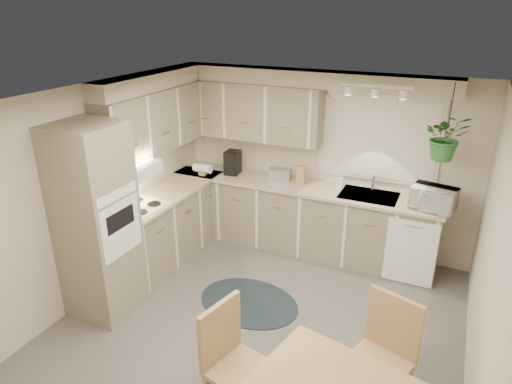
# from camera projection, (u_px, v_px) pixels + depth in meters

# --- Properties ---
(floor) EXTENTS (4.20, 4.20, 0.00)m
(floor) POSITION_uv_depth(u_px,v_px,m) (258.00, 327.00, 4.80)
(floor) COLOR #605A55
(floor) RESTS_ON ground
(ceiling) EXTENTS (4.20, 4.20, 0.00)m
(ceiling) POSITION_uv_depth(u_px,v_px,m) (258.00, 99.00, 3.89)
(ceiling) COLOR silver
(ceiling) RESTS_ON wall_back
(wall_back) EXTENTS (4.00, 0.04, 2.40)m
(wall_back) POSITION_uv_depth(u_px,v_px,m) (323.00, 161.00, 6.11)
(wall_back) COLOR beige
(wall_back) RESTS_ON floor
(wall_front) EXTENTS (4.00, 0.04, 2.40)m
(wall_front) POSITION_uv_depth(u_px,v_px,m) (104.00, 376.00, 2.58)
(wall_front) COLOR beige
(wall_front) RESTS_ON floor
(wall_left) EXTENTS (0.04, 4.20, 2.40)m
(wall_left) POSITION_uv_depth(u_px,v_px,m) (96.00, 192.00, 5.12)
(wall_left) COLOR beige
(wall_left) RESTS_ON floor
(wall_right) EXTENTS (0.04, 4.20, 2.40)m
(wall_right) POSITION_uv_depth(u_px,v_px,m) (490.00, 273.00, 3.57)
(wall_right) COLOR beige
(wall_right) RESTS_ON floor
(base_cab_left) EXTENTS (0.60, 1.85, 0.90)m
(base_cab_left) POSITION_uv_depth(u_px,v_px,m) (168.00, 225.00, 6.02)
(base_cab_left) COLOR gray
(base_cab_left) RESTS_ON floor
(base_cab_back) EXTENTS (3.60, 0.60, 0.90)m
(base_cab_back) POSITION_uv_depth(u_px,v_px,m) (299.00, 218.00, 6.22)
(base_cab_back) COLOR gray
(base_cab_back) RESTS_ON floor
(counter_left) EXTENTS (0.64, 1.89, 0.04)m
(counter_left) POSITION_uv_depth(u_px,v_px,m) (166.00, 192.00, 5.84)
(counter_left) COLOR #C2AE8D
(counter_left) RESTS_ON base_cab_left
(counter_back) EXTENTS (3.64, 0.64, 0.04)m
(counter_back) POSITION_uv_depth(u_px,v_px,m) (300.00, 186.00, 6.03)
(counter_back) COLOR #C2AE8D
(counter_back) RESTS_ON base_cab_back
(oven_stack) EXTENTS (0.65, 0.65, 2.10)m
(oven_stack) POSITION_uv_depth(u_px,v_px,m) (97.00, 222.00, 4.74)
(oven_stack) COLOR gray
(oven_stack) RESTS_ON floor
(wall_oven_face) EXTENTS (0.02, 0.56, 0.58)m
(wall_oven_face) POSITION_uv_depth(u_px,v_px,m) (121.00, 228.00, 4.61)
(wall_oven_face) COLOR white
(wall_oven_face) RESTS_ON oven_stack
(upper_cab_left) EXTENTS (0.35, 2.00, 0.75)m
(upper_cab_left) POSITION_uv_depth(u_px,v_px,m) (158.00, 120.00, 5.65)
(upper_cab_left) COLOR gray
(upper_cab_left) RESTS_ON wall_left
(upper_cab_back) EXTENTS (2.00, 0.35, 0.75)m
(upper_cab_back) POSITION_uv_depth(u_px,v_px,m) (250.00, 111.00, 6.11)
(upper_cab_back) COLOR gray
(upper_cab_back) RESTS_ON wall_back
(soffit_left) EXTENTS (0.30, 2.00, 0.20)m
(soffit_left) POSITION_uv_depth(u_px,v_px,m) (153.00, 80.00, 5.48)
(soffit_left) COLOR beige
(soffit_left) RESTS_ON wall_left
(soffit_back) EXTENTS (3.60, 0.30, 0.20)m
(soffit_back) POSITION_uv_depth(u_px,v_px,m) (309.00, 78.00, 5.64)
(soffit_back) COLOR beige
(soffit_back) RESTS_ON wall_back
(cooktop) EXTENTS (0.52, 0.58, 0.02)m
(cooktop) POSITION_uv_depth(u_px,v_px,m) (138.00, 207.00, 5.34)
(cooktop) COLOR white
(cooktop) RESTS_ON counter_left
(range_hood) EXTENTS (0.40, 0.60, 0.14)m
(range_hood) POSITION_uv_depth(u_px,v_px,m) (133.00, 170.00, 5.18)
(range_hood) COLOR white
(range_hood) RESTS_ON upper_cab_left
(window_blinds) EXTENTS (1.40, 0.02, 1.00)m
(window_blinds) POSITION_uv_depth(u_px,v_px,m) (378.00, 139.00, 5.66)
(window_blinds) COLOR white
(window_blinds) RESTS_ON wall_back
(window_frame) EXTENTS (1.50, 0.02, 1.10)m
(window_frame) POSITION_uv_depth(u_px,v_px,m) (378.00, 139.00, 5.67)
(window_frame) COLOR beige
(window_frame) RESTS_ON wall_back
(sink) EXTENTS (0.70, 0.48, 0.10)m
(sink) POSITION_uv_depth(u_px,v_px,m) (368.00, 198.00, 5.70)
(sink) COLOR #97999E
(sink) RESTS_ON counter_back
(dishwasher_front) EXTENTS (0.58, 0.02, 0.83)m
(dishwasher_front) POSITION_uv_depth(u_px,v_px,m) (410.00, 253.00, 5.39)
(dishwasher_front) COLOR white
(dishwasher_front) RESTS_ON base_cab_back
(track_light_bar) EXTENTS (0.80, 0.04, 0.04)m
(track_light_bar) POSITION_uv_depth(u_px,v_px,m) (376.00, 86.00, 4.95)
(track_light_bar) COLOR white
(track_light_bar) RESTS_ON ceiling
(wall_clock) EXTENTS (0.30, 0.03, 0.30)m
(wall_clock) POSITION_uv_depth(u_px,v_px,m) (338.00, 89.00, 5.65)
(wall_clock) COLOR #DEB74E
(wall_clock) RESTS_ON wall_back
(chair_left) EXTENTS (0.57, 0.57, 1.02)m
(chair_left) POSITION_uv_depth(u_px,v_px,m) (241.00, 368.00, 3.57)
(chair_left) COLOR tan
(chair_left) RESTS_ON floor
(chair_back) EXTENTS (0.61, 0.61, 1.03)m
(chair_back) POSITION_uv_depth(u_px,v_px,m) (377.00, 362.00, 3.62)
(chair_back) COLOR tan
(chair_back) RESTS_ON floor
(braided_rug) EXTENTS (1.28, 1.02, 0.01)m
(braided_rug) POSITION_uv_depth(u_px,v_px,m) (249.00, 302.00, 5.20)
(braided_rug) COLOR black
(braided_rug) RESTS_ON floor
(pet_bed) EXTENTS (0.61, 0.61, 0.12)m
(pet_bed) POSITION_uv_depth(u_px,v_px,m) (233.00, 376.00, 4.09)
(pet_bed) COLOR #B64224
(pet_bed) RESTS_ON floor
(microwave) EXTENTS (0.53, 0.36, 0.33)m
(microwave) POSITION_uv_depth(u_px,v_px,m) (434.00, 196.00, 5.25)
(microwave) COLOR white
(microwave) RESTS_ON counter_back
(soap_bottle) EXTENTS (0.12, 0.19, 0.08)m
(soap_bottle) POSITION_uv_depth(u_px,v_px,m) (339.00, 183.00, 5.96)
(soap_bottle) COLOR white
(soap_bottle) RESTS_ON counter_back
(hanging_plant) EXTENTS (0.56, 0.60, 0.40)m
(hanging_plant) POSITION_uv_depth(u_px,v_px,m) (446.00, 142.00, 4.99)
(hanging_plant) COLOR #2B6B2B
(hanging_plant) RESTS_ON ceiling
(coffee_maker) EXTENTS (0.21, 0.24, 0.33)m
(coffee_maker) POSITION_uv_depth(u_px,v_px,m) (233.00, 162.00, 6.36)
(coffee_maker) COLOR black
(coffee_maker) RESTS_ON counter_back
(toaster) EXTENTS (0.31, 0.21, 0.17)m
(toaster) POSITION_uv_depth(u_px,v_px,m) (280.00, 175.00, 6.14)
(toaster) COLOR #97999E
(toaster) RESTS_ON counter_back
(knife_block) EXTENTS (0.11, 0.11, 0.24)m
(knife_block) POSITION_uv_depth(u_px,v_px,m) (301.00, 175.00, 6.03)
(knife_block) COLOR tan
(knife_block) RESTS_ON counter_back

